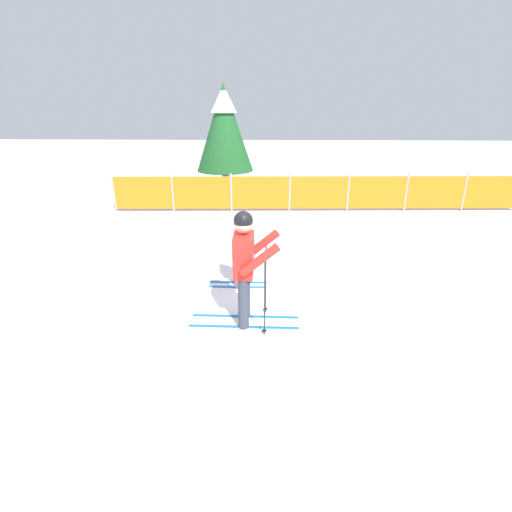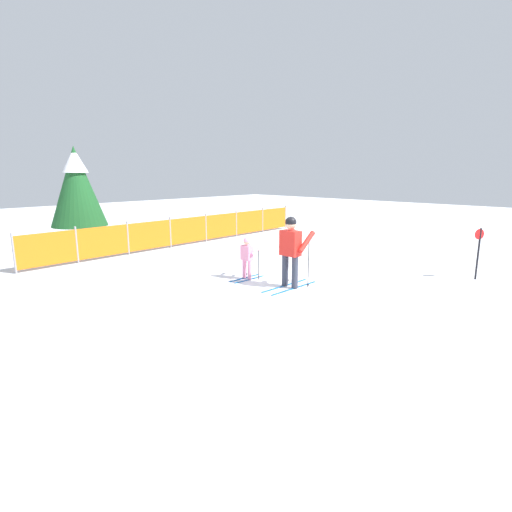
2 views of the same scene
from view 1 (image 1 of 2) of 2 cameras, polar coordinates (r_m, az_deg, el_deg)
name	(u,v)px [view 1 (image 1 of 2)]	position (r m, az deg, el deg)	size (l,w,h in m)	color
ground_plane	(252,316)	(6.47, -0.55, -8.59)	(60.00, 60.00, 0.00)	white
skier_adult	(246,259)	(5.84, -1.50, -0.39)	(1.69, 0.75, 1.78)	#1966B2
skier_child	(239,251)	(7.23, -2.48, 0.66)	(1.08, 0.55, 1.15)	#1966B2
safety_fence	(319,193)	(12.51, 8.97, 8.95)	(12.59, 0.50, 1.18)	gray
conifer_far	(224,126)	(14.93, -4.57, 17.97)	(2.05, 2.05, 3.81)	#4C3823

